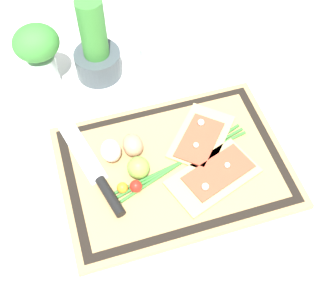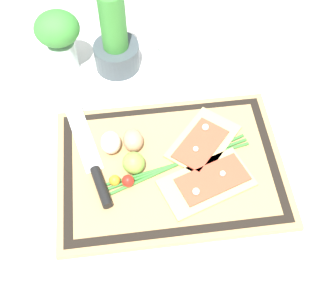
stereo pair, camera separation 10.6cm
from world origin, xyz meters
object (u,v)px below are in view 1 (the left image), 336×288
knife (100,179)px  herb_glass (39,52)px  cherry_tomato_yellow (122,188)px  lime (139,168)px  egg_brown (133,145)px  pizza_slice_near (214,176)px  egg_pink (111,151)px  cherry_tomato_red (136,186)px  pizza_slice_far (201,137)px  sauce_jar (156,55)px  herb_pot (96,50)px

knife → herb_glass: size_ratio=1.66×
cherry_tomato_yellow → lime: bearing=33.4°
knife → egg_brown: size_ratio=5.44×
pizza_slice_near → knife: size_ratio=0.73×
pizza_slice_near → herb_glass: (-0.31, 0.41, 0.09)m
egg_pink → cherry_tomato_red: size_ratio=2.03×
pizza_slice_far → lime: 0.17m
pizza_slice_near → sauce_jar: size_ratio=2.36×
egg_pink → herb_glass: bearing=110.1°
egg_brown → egg_pink: same height
pizza_slice_far → egg_pink: egg_pink is taller
knife → egg_brown: egg_brown is taller
lime → cherry_tomato_yellow: size_ratio=2.02×
egg_pink → pizza_slice_near: bearing=-30.7°
cherry_tomato_red → cherry_tomato_yellow: size_ratio=1.11×
herb_pot → herb_glass: bearing=177.9°
cherry_tomato_yellow → herb_glass: 0.41m
herb_pot → herb_glass: herb_pot is taller
pizza_slice_near → knife: (-0.24, 0.06, 0.00)m
egg_brown → egg_pink: (-0.05, -0.00, 0.00)m
cherry_tomato_red → cherry_tomato_yellow: (-0.03, 0.01, -0.00)m
lime → sauce_jar: sauce_jar is taller
lime → cherry_tomato_yellow: bearing=-146.6°
lime → herb_glass: herb_glass is taller
egg_pink → herb_pot: bearing=83.6°
knife → cherry_tomato_red: size_ratio=11.05×
knife → cherry_tomato_red: cherry_tomato_red is taller
pizza_slice_near → herb_pot: size_ratio=0.96×
egg_pink → pizza_slice_far: bearing=-3.4°
egg_brown → sauce_jar: sauce_jar is taller
egg_pink → herb_pot: 0.29m
sauce_jar → herb_pot: bearing=172.6°
pizza_slice_far → knife: pizza_slice_far is taller
pizza_slice_far → sauce_jar: (-0.03, 0.28, 0.02)m
egg_brown → herb_glass: bearing=118.5°
sauce_jar → egg_brown: bearing=-116.8°
cherry_tomato_yellow → herb_pot: size_ratio=0.11×
egg_brown → herb_pot: (-0.02, 0.28, 0.04)m
sauce_jar → knife: bearing=-125.0°
herb_glass → knife: bearing=-79.3°
pizza_slice_far → cherry_tomato_yellow: bearing=-158.4°
pizza_slice_near → cherry_tomato_yellow: 0.20m
egg_brown → cherry_tomato_yellow: 0.11m
lime → knife: bearing=174.4°
lime → cherry_tomato_red: (-0.02, -0.04, -0.01)m
pizza_slice_near → herb_glass: size_ratio=1.21×
cherry_tomato_red → cherry_tomato_yellow: bearing=168.8°
pizza_slice_far → cherry_tomato_red: cherry_tomato_red is taller
knife → herb_pot: size_ratio=1.31×
egg_pink → herb_pot: (0.03, 0.28, 0.04)m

